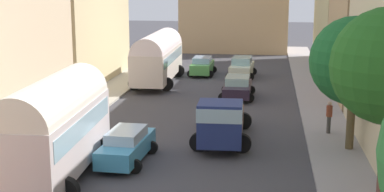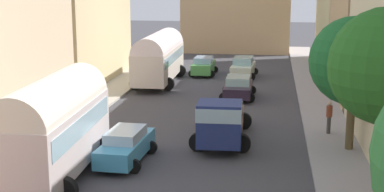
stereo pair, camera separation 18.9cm
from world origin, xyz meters
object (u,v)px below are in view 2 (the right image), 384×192
at_px(parked_bus_1, 54,123).
at_px(pedestrian_1, 329,116).
at_px(car_3, 204,66).
at_px(car_1, 243,67).
at_px(cargo_truck_1, 221,120).
at_px(car_0, 238,87).
at_px(car_2, 126,145).
at_px(parked_bus_2, 159,56).

relative_size(parked_bus_1, pedestrian_1, 4.48).
xyz_separation_m(parked_bus_1, pedestrian_1, (11.55, 8.04, -1.25)).
bearing_deg(car_3, car_1, -9.16).
height_order(cargo_truck_1, car_0, cargo_truck_1).
bearing_deg(car_0, car_2, -105.61).
distance_m(cargo_truck_1, car_3, 20.31).
height_order(parked_bus_2, car_1, parked_bus_2).
xyz_separation_m(parked_bus_2, car_3, (2.97, 4.22, -1.38)).
bearing_deg(car_1, parked_bus_2, -149.98).
bearing_deg(car_0, car_3, 111.64).
relative_size(cargo_truck_1, car_3, 1.78).
distance_m(parked_bus_2, pedestrian_1, 17.90).
xyz_separation_m(parked_bus_1, car_3, (2.77, 25.73, -1.52)).
bearing_deg(car_1, car_3, 170.84).
relative_size(car_0, pedestrian_1, 2.41).
distance_m(parked_bus_1, car_0, 18.05).
bearing_deg(parked_bus_1, cargo_truck_1, 42.73).
bearing_deg(car_0, cargo_truck_1, -90.58).
bearing_deg(car_2, car_1, 80.30).
distance_m(parked_bus_1, car_3, 25.93).
relative_size(parked_bus_2, car_2, 2.22).
distance_m(car_1, car_2, 23.08).
bearing_deg(parked_bus_1, car_0, 69.50).
height_order(car_1, car_2, car_1).
relative_size(parked_bus_1, parked_bus_2, 0.83).
height_order(parked_bus_2, car_2, parked_bus_2).
relative_size(parked_bus_1, car_2, 1.85).
distance_m(car_0, car_2, 14.97).
relative_size(parked_bus_2, cargo_truck_1, 1.38).
distance_m(parked_bus_2, car_0, 8.12).
bearing_deg(pedestrian_1, cargo_truck_1, -156.53).
height_order(car_0, car_2, car_0).
bearing_deg(parked_bus_2, car_2, -82.63).
bearing_deg(car_2, car_0, 74.39).
bearing_deg(car_3, car_0, -68.36).
bearing_deg(car_1, car_0, -89.05).
xyz_separation_m(car_1, pedestrian_1, (5.39, -17.14, 0.22)).
distance_m(parked_bus_2, cargo_truck_1, 17.06).
bearing_deg(parked_bus_1, car_2, 47.00).
distance_m(car_2, pedestrian_1, 10.85).
xyz_separation_m(parked_bus_1, car_1, (6.16, 25.19, -1.47)).
bearing_deg(cargo_truck_1, car_0, 89.42).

